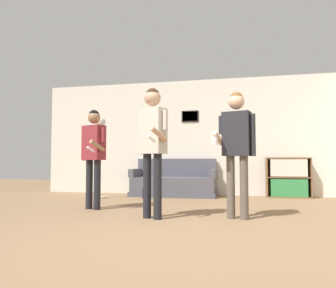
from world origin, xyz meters
The scene contains 9 objects.
ground_plane centered at (0.00, 0.00, 0.00)m, with size 20.00×20.00×0.00m, color #846647.
wall_back centered at (0.00, 4.69, 1.35)m, with size 8.06×0.08×2.70m.
couch centered at (-0.69, 4.27, 0.28)m, with size 1.90×0.80×0.83m.
bookshelf centered at (1.77, 4.47, 0.42)m, with size 0.91×0.30×0.85m.
floor_lamp centered at (-2.12, 3.47, 1.24)m, with size 0.28×0.28×1.71m.
person_player_foreground_left centered at (-1.55, 1.93, 0.97)m, with size 0.47×0.55×1.60m.
person_player_foreground_center centered at (-0.39, 1.29, 1.09)m, with size 0.46×0.58×1.76m.
person_watcher_holding_cup centered at (0.72, 1.51, 1.05)m, with size 0.56×0.39×1.70m.
bottle_on_floor centered at (-1.19, 3.59, 0.11)m, with size 0.07×0.07×0.29m.
Camera 1 is at (0.77, -2.96, 0.74)m, focal length 35.00 mm.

